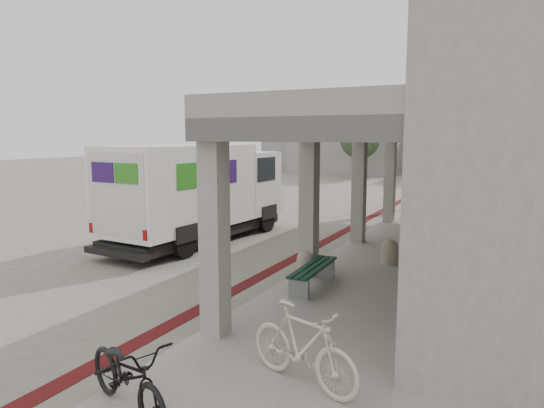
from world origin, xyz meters
The scene contains 14 objects.
ground centered at (0.00, 0.00, 0.00)m, with size 120.00×120.00×0.00m, color slate.
bike_lane_stripe centered at (1.00, 2.00, 0.01)m, with size 0.35×40.00×0.01m, color #4E0F10.
sidewalk centered at (4.00, 0.00, 0.06)m, with size 4.40×28.00×0.12m, color gray.
transit_building centered at (6.83, 4.50, 3.40)m, with size 7.60×17.00×7.00m.
distant_backdrop centered at (-2.84, 35.89, 2.70)m, with size 28.00×10.00×6.50m.
tree_left centered at (-5.00, 28.00, 3.18)m, with size 3.20×3.20×4.80m.
tree_mid centered at (2.00, 30.00, 3.18)m, with size 3.20×3.20×4.80m.
fedex_truck centered at (-2.67, 2.75, 1.67)m, with size 2.72×7.48×3.14m.
bench centered at (2.60, -0.42, 0.46)m, with size 0.51×2.04×0.47m.
bollard_near centered at (2.10, 0.31, 0.43)m, with size 0.41×0.41×0.61m.
bollard_far centered at (3.61, 2.33, 0.44)m, with size 0.43×0.43×0.64m.
utility_cabinet centered at (5.00, -1.31, 0.62)m, with size 0.45×0.60×1.00m, color slate.
bicycle_black centered at (2.50, -5.97, 0.60)m, with size 0.64×1.85×0.97m, color black.
bicycle_cream centered at (4.08, -4.42, 0.67)m, with size 0.52×1.83×1.10m, color beige.
Camera 1 is at (6.47, -9.99, 3.40)m, focal length 32.00 mm.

